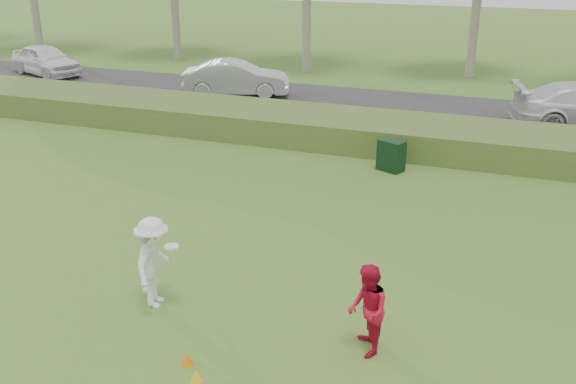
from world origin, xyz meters
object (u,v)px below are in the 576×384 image
at_px(cone_yellow, 196,375).
at_px(car_left, 46,60).
at_px(player_white, 154,262).
at_px(cone_orange, 187,358).
at_px(player_red, 367,310).
at_px(car_mid, 236,78).
at_px(utility_cabinet, 391,156).

distance_m(cone_yellow, car_left, 25.85).
relative_size(player_white, cone_orange, 7.85).
bearing_deg(player_red, car_mid, -172.76).
xyz_separation_m(cone_yellow, car_left, (-18.04, 18.50, 0.69)).
bearing_deg(utility_cabinet, car_mid, 162.72).
height_order(cone_orange, cone_yellow, cone_orange).
height_order(cone_yellow, utility_cabinet, utility_cabinet).
xyz_separation_m(player_white, cone_orange, (1.42, -1.44, -0.77)).
xyz_separation_m(cone_orange, utility_cabinet, (1.20, 10.34, 0.35)).
relative_size(player_red, cone_yellow, 7.37).
xyz_separation_m(cone_orange, car_left, (-17.69, 18.17, 0.69)).
bearing_deg(cone_yellow, car_left, 134.27).
height_order(cone_orange, car_mid, car_mid).
relative_size(cone_orange, utility_cabinet, 0.24).
bearing_deg(cone_yellow, utility_cabinet, 85.44).
bearing_deg(player_red, utility_cabinet, 165.34).
bearing_deg(car_left, cone_yellow, -114.22).
xyz_separation_m(player_red, cone_orange, (-2.64, -1.34, -0.68)).
height_order(utility_cabinet, car_mid, car_mid).
relative_size(player_white, cone_yellow, 8.18).
distance_m(player_red, cone_orange, 3.04).
distance_m(cone_yellow, car_mid, 19.21).
bearing_deg(cone_orange, player_white, 134.65).
bearing_deg(player_red, car_left, -153.41).
bearing_deg(player_white, car_left, 34.74).
height_order(player_red, car_mid, player_red).
distance_m(utility_cabinet, car_mid, 10.84).
relative_size(utility_cabinet, car_mid, 0.21).
bearing_deg(cone_yellow, car_mid, 112.56).
bearing_deg(car_mid, player_red, -167.33).
bearing_deg(car_left, utility_cabinet, -91.02).
distance_m(player_white, car_left, 23.34).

